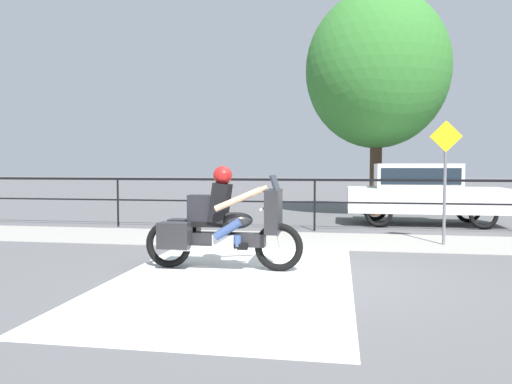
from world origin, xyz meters
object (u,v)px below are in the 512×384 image
object	(u,v)px
motorcycle	(222,224)
street_sign	(445,169)
tree_behind_sign	(377,70)
parked_car	(422,190)

from	to	relation	value
motorcycle	street_sign	bearing A→B (deg)	40.06
tree_behind_sign	motorcycle	bearing A→B (deg)	-108.36
motorcycle	tree_behind_sign	xyz separation A→B (m)	(2.89, 8.72, 3.86)
motorcycle	street_sign	size ratio (longest dim) A/B	0.99
parked_car	street_sign	size ratio (longest dim) A/B	1.66
street_sign	tree_behind_sign	distance (m)	6.53
parked_car	motorcycle	bearing A→B (deg)	-119.51
motorcycle	tree_behind_sign	bearing A→B (deg)	73.58
parked_car	tree_behind_sign	bearing A→B (deg)	117.45
parked_car	street_sign	distance (m)	3.54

